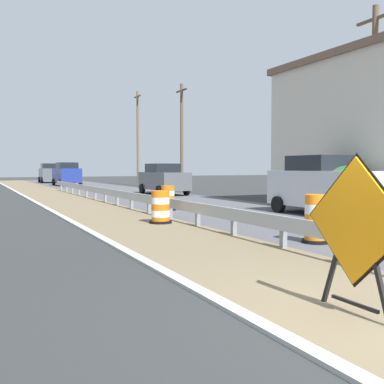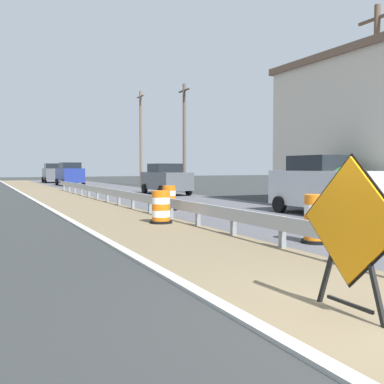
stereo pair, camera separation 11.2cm
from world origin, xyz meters
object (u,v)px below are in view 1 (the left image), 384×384
utility_pole_mid (182,135)px  utility_pole_far (138,137)px  car_mid_far_lane (163,179)px  traffic_barrel_close (161,209)px  utility_pole_near (374,106)px  traffic_barrel_nearest (316,221)px  warning_sign_diamond (355,227)px  car_trailing_near_lane (321,185)px  car_lead_far_lane (67,174)px  traffic_barrel_mid (168,199)px  car_lead_near_lane (49,173)px

utility_pole_mid → utility_pole_far: utility_pole_far is taller
car_mid_far_lane → utility_pole_far: (3.23, 13.97, 3.67)m
traffic_barrel_close → utility_pole_near: size_ratio=0.13×
traffic_barrel_nearest → traffic_barrel_close: size_ratio=1.10×
car_mid_far_lane → warning_sign_diamond: bearing=-16.9°
traffic_barrel_nearest → utility_pole_near: 9.05m
warning_sign_diamond → car_trailing_near_lane: car_trailing_near_lane is taller
car_lead_far_lane → utility_pole_far: 7.65m
car_mid_far_lane → utility_pole_mid: 6.11m
traffic_barrel_mid → car_lead_far_lane: (0.99, 26.58, 0.65)m
traffic_barrel_close → car_lead_far_lane: (2.87, 30.34, 0.64)m
traffic_barrel_mid → utility_pole_mid: size_ratio=0.12×
car_lead_far_lane → traffic_barrel_mid: bearing=175.9°
car_lead_near_lane → car_mid_far_lane: (3.23, -25.72, -0.09)m
traffic_barrel_mid → warning_sign_diamond: bearing=-103.6°
warning_sign_diamond → traffic_barrel_nearest: bearing=-126.6°
traffic_barrel_close → car_lead_far_lane: car_lead_far_lane is taller
traffic_barrel_nearest → utility_pole_mid: (7.29, 22.85, 3.68)m
utility_pole_mid → traffic_barrel_nearest: bearing=-107.7°
warning_sign_diamond → car_lead_far_lane: size_ratio=0.46×
car_lead_far_lane → warning_sign_diamond: bearing=172.1°
car_lead_near_lane → car_mid_far_lane: car_lead_near_lane is taller
traffic_barrel_nearest → utility_pole_mid: utility_pole_mid is taller
car_trailing_near_lane → car_lead_far_lane: bearing=-174.5°
traffic_barrel_mid → utility_pole_mid: 16.30m
car_lead_far_lane → car_mid_far_lane: bearing=-171.6°
traffic_barrel_nearest → utility_pole_near: bearing=33.1°
traffic_barrel_close → warning_sign_diamond: bearing=-97.7°
car_trailing_near_lane → car_lead_near_lane: bearing=-175.7°
traffic_barrel_close → car_mid_far_lane: (5.89, 13.78, 0.54)m
car_lead_near_lane → utility_pole_mid: utility_pole_mid is taller
traffic_barrel_nearest → utility_pole_far: (7.29, 32.73, 4.15)m
traffic_barrel_nearest → utility_pole_far: size_ratio=0.13×
car_trailing_near_lane → car_lead_far_lane: size_ratio=1.00×
car_lead_near_lane → utility_pole_far: 13.88m
utility_pole_far → traffic_barrel_close: bearing=-108.2°
traffic_barrel_close → car_mid_far_lane: size_ratio=0.22×
warning_sign_diamond → car_lead_far_lane: car_lead_far_lane is taller
car_mid_far_lane → car_trailing_near_lane: bearing=1.9°
traffic_barrel_nearest → car_trailing_near_lane: car_trailing_near_lane is taller
traffic_barrel_mid → car_lead_far_lane: size_ratio=0.24×
car_lead_far_lane → utility_pole_mid: (6.26, -12.47, 3.09)m
car_trailing_near_lane → utility_pole_far: bearing=173.3°
traffic_barrel_nearest → car_mid_far_lane: car_mid_far_lane is taller
car_trailing_near_lane → utility_pole_mid: 18.71m
car_mid_far_lane → traffic_barrel_nearest: bearing=-11.7°
warning_sign_diamond → car_trailing_near_lane: 11.47m
warning_sign_diamond → traffic_barrel_nearest: warning_sign_diamond is taller
traffic_barrel_nearest → traffic_barrel_mid: traffic_barrel_nearest is taller
traffic_barrel_mid → car_lead_near_lane: car_lead_near_lane is taller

